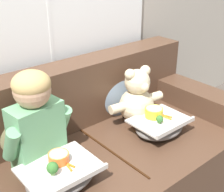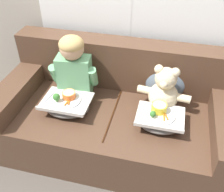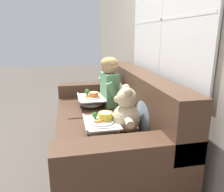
{
  "view_description": "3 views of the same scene",
  "coord_description": "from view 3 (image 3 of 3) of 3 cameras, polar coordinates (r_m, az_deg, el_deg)",
  "views": [
    {
      "loc": [
        -1.0,
        -1.25,
        1.54
      ],
      "look_at": [
        0.13,
        0.09,
        0.7
      ],
      "focal_mm": 50.0,
      "sensor_mm": 36.0,
      "label": 1
    },
    {
      "loc": [
        0.38,
        -1.61,
        1.86
      ],
      "look_at": [
        -0.02,
        -0.01,
        0.57
      ],
      "focal_mm": 42.0,
      "sensor_mm": 36.0,
      "label": 2
    },
    {
      "loc": [
        2.07,
        -0.36,
        1.23
      ],
      "look_at": [
        0.06,
        0.06,
        0.65
      ],
      "focal_mm": 35.0,
      "sensor_mm": 36.0,
      "label": 3
    }
  ],
  "objects": [
    {
      "name": "ground_plane",
      "position": [
        2.43,
        -1.73,
        -14.54
      ],
      "size": [
        14.0,
        14.0,
        0.0
      ],
      "primitive_type": "plane",
      "color": "#4C443D"
    },
    {
      "name": "wall_back_with_window",
      "position": [
        2.28,
        13.9,
        17.24
      ],
      "size": [
        8.0,
        0.08,
        2.6
      ],
      "color": "#A89E8E",
      "rests_on": "ground_plane"
    },
    {
      "name": "couch",
      "position": [
        2.31,
        -0.12,
        -7.82
      ],
      "size": [
        1.96,
        0.97,
        0.86
      ],
      "color": "#4C3323",
      "rests_on": "ground_plane"
    },
    {
      "name": "throw_pillow_behind_child",
      "position": [
        2.61,
        3.19,
        1.74
      ],
      "size": [
        0.38,
        0.18,
        0.39
      ],
      "color": "tan",
      "rests_on": "couch"
    },
    {
      "name": "throw_pillow_behind_teddy",
      "position": [
        1.92,
        8.98,
        -3.67
      ],
      "size": [
        0.38,
        0.19,
        0.4
      ],
      "color": "slate",
      "rests_on": "couch"
    },
    {
      "name": "child_figure",
      "position": [
        2.54,
        -0.7,
        4.44
      ],
      "size": [
        0.41,
        0.21,
        0.57
      ],
      "color": "#66A370",
      "rests_on": "couch"
    },
    {
      "name": "teddy_bear",
      "position": [
        1.87,
        3.64,
        -4.28
      ],
      "size": [
        0.44,
        0.31,
        0.4
      ],
      "color": "beige",
      "rests_on": "couch"
    },
    {
      "name": "lap_tray_child",
      "position": [
        2.57,
        -5.44,
        -1.2
      ],
      "size": [
        0.39,
        0.31,
        0.19
      ],
      "color": "slate",
      "rests_on": "child_figure"
    },
    {
      "name": "lap_tray_teddy",
      "position": [
        1.87,
        -2.76,
        -7.8
      ],
      "size": [
        0.36,
        0.29,
        0.18
      ],
      "color": "slate",
      "rests_on": "teddy_bear"
    }
  ]
}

